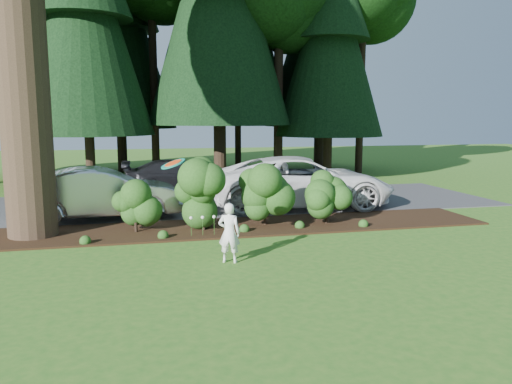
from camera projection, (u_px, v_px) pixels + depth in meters
ground at (231, 262)px, 10.78m from camera, size 80.00×80.00×0.00m
mulch_bed at (210, 228)px, 13.90m from camera, size 16.00×2.50×0.05m
driveway at (193, 203)px, 18.00m from camera, size 22.00×6.00×0.03m
shrub_row at (237, 200)px, 13.85m from camera, size 6.53×1.60×1.61m
lily_cluster at (203, 218)px, 12.95m from camera, size 0.69×0.09×0.57m
car_silver_wagon at (102, 194)px, 15.06m from camera, size 4.83×1.94×1.56m
car_white_suv at (302, 182)px, 17.14m from camera, size 6.50×3.44×1.74m
car_dark_suv at (183, 177)px, 20.07m from camera, size 4.75×1.93×1.38m
child at (229, 233)px, 10.65m from camera, size 0.56×0.46×1.30m
frisbee at (173, 164)px, 10.22m from camera, size 0.51×0.52×0.24m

